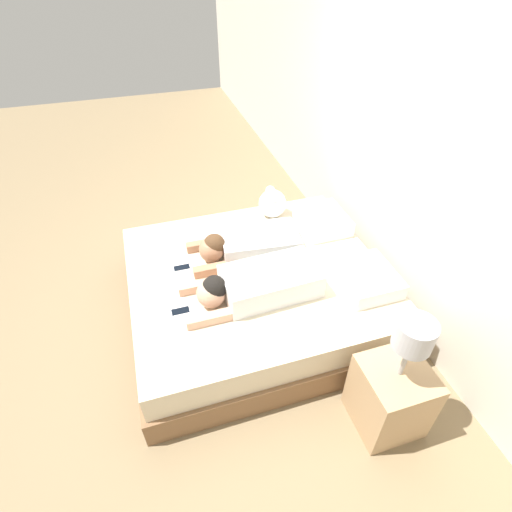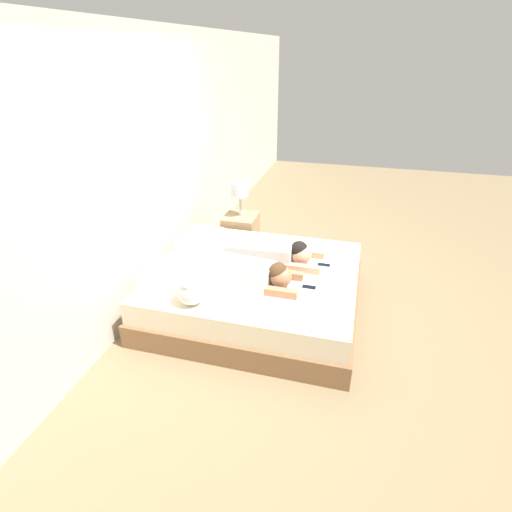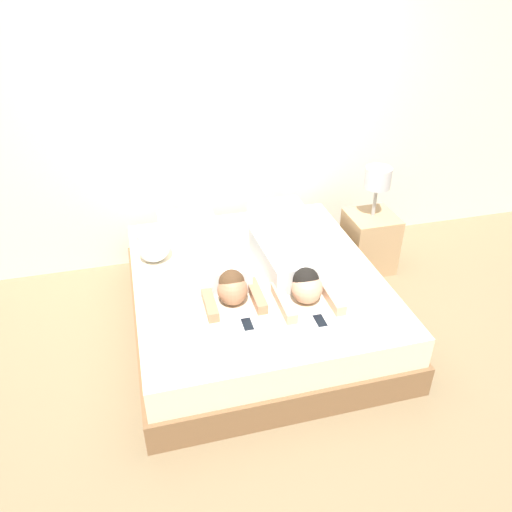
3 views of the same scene
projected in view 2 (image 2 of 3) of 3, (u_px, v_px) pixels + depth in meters
ground_plane at (256, 308)px, 4.11m from camera, size 12.00×12.00×0.00m
wall_back at (139, 177)px, 3.78m from camera, size 12.00×0.06×2.60m
bed at (256, 290)px, 4.01m from camera, size 1.80×2.00×0.46m
pillow_head_left at (168, 273)px, 3.71m from camera, size 0.46×0.40×0.13m
pillow_head_right at (200, 239)px, 4.38m from camera, size 0.46×0.40×0.13m
person_left at (251, 274)px, 3.65m from camera, size 0.44×0.91×0.23m
person_right at (270, 251)px, 4.04m from camera, size 0.42×1.00×0.24m
cell_phone_left at (309, 287)px, 3.60m from camera, size 0.07×0.14×0.01m
cell_phone_right at (324, 265)px, 3.97m from camera, size 0.07×0.14×0.01m
plush_toy at (191, 289)px, 3.33m from camera, size 0.25×0.25×0.27m
nightstand at (241, 231)px, 5.09m from camera, size 0.40×0.40×0.95m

